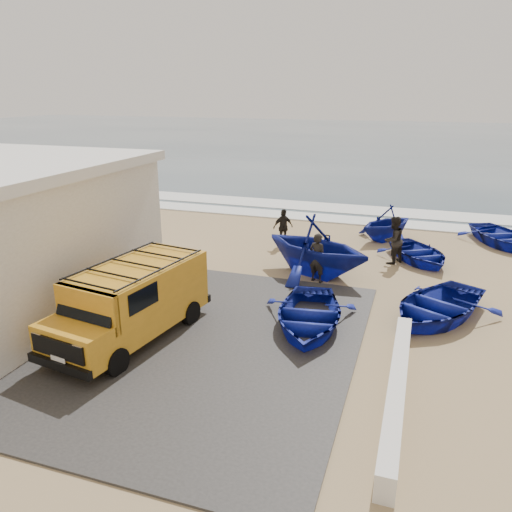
% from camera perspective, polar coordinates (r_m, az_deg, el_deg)
% --- Properties ---
extents(ground, '(160.00, 160.00, 0.00)m').
position_cam_1_polar(ground, '(14.88, -3.18, -6.33)').
color(ground, tan).
extents(slab, '(12.00, 10.00, 0.05)m').
position_cam_1_polar(slab, '(14.12, -13.89, -8.21)').
color(slab, '#393734').
rests_on(slab, ground).
extents(ocean, '(180.00, 88.00, 0.01)m').
position_cam_1_polar(ocean, '(69.00, 14.64, 12.69)').
color(ocean, '#385166').
rests_on(ocean, ground).
extents(surf_line, '(180.00, 1.60, 0.06)m').
position_cam_1_polar(surf_line, '(25.80, 6.70, 4.41)').
color(surf_line, white).
rests_on(surf_line, ground).
extents(surf_wash, '(180.00, 2.20, 0.04)m').
position_cam_1_polar(surf_wash, '(28.19, 7.78, 5.55)').
color(surf_wash, white).
rests_on(surf_wash, ground).
extents(parapet, '(0.35, 6.00, 0.55)m').
position_cam_1_polar(parapet, '(11.24, 15.79, -14.35)').
color(parapet, silver).
rests_on(parapet, ground).
extents(van, '(2.54, 4.94, 2.02)m').
position_cam_1_polar(van, '(13.33, -13.92, -4.83)').
color(van, gold).
rests_on(van, ground).
extents(boat_near_left, '(3.20, 4.10, 0.78)m').
position_cam_1_polar(boat_near_left, '(13.79, 5.98, -6.73)').
color(boat_near_left, '#132199').
rests_on(boat_near_left, ground).
extents(boat_near_right, '(4.29, 4.77, 0.81)m').
position_cam_1_polar(boat_near_right, '(15.16, 19.94, -5.33)').
color(boat_near_right, '#132199').
rests_on(boat_near_right, ground).
extents(boat_mid_left, '(5.12, 4.82, 2.15)m').
position_cam_1_polar(boat_mid_left, '(17.52, 6.90, 1.18)').
color(boat_mid_left, '#132199').
rests_on(boat_mid_left, ground).
extents(boat_mid_right, '(3.75, 4.08, 0.69)m').
position_cam_1_polar(boat_mid_right, '(19.95, 18.08, 0.35)').
color(boat_mid_right, '#132199').
rests_on(boat_mid_right, ground).
extents(boat_far_left, '(3.76, 3.86, 1.55)m').
position_cam_1_polar(boat_far_left, '(22.33, 14.71, 3.68)').
color(boat_far_left, '#132199').
rests_on(boat_far_left, ground).
extents(boat_far_right, '(4.02, 4.53, 0.78)m').
position_cam_1_polar(boat_far_right, '(23.42, 26.33, 2.05)').
color(boat_far_right, '#132199').
rests_on(boat_far_right, ground).
extents(fisherman_front, '(0.73, 0.60, 1.71)m').
position_cam_1_polar(fisherman_front, '(16.95, 7.03, -0.19)').
color(fisherman_front, black).
rests_on(fisherman_front, ground).
extents(fisherman_middle, '(1.07, 1.11, 1.81)m').
position_cam_1_polar(fisherman_middle, '(19.32, 15.42, 1.76)').
color(fisherman_middle, black).
rests_on(fisherman_middle, ground).
extents(fisherman_back, '(0.92, 0.90, 1.55)m').
position_cam_1_polar(fisherman_back, '(20.92, 3.11, 3.30)').
color(fisherman_back, black).
rests_on(fisherman_back, ground).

